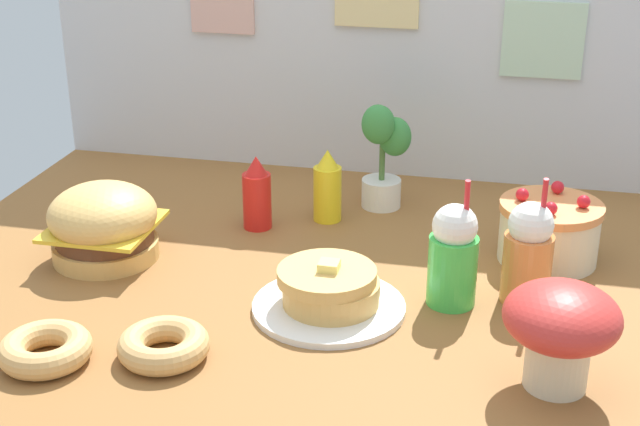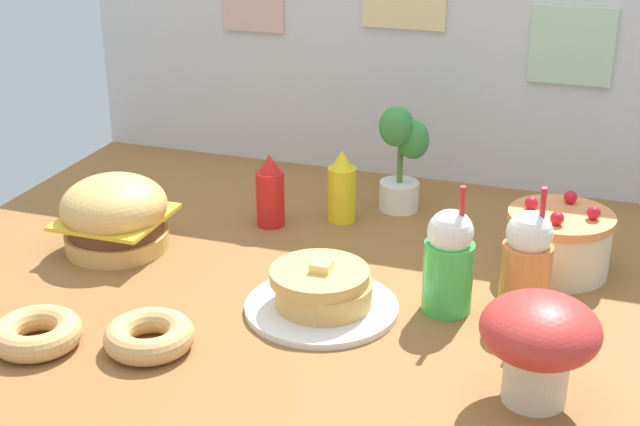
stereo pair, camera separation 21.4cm
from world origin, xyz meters
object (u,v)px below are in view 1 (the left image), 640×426
Objects in this scene: orange_float_cup at (528,253)px; donut_chocolate at (164,344)px; ketchup_bottle at (257,195)px; layer_cake at (549,231)px; mushroom_stool at (561,326)px; donut_pink_glaze at (45,348)px; mustard_bottle at (327,188)px; burger at (104,224)px; cream_soda_cup at (453,255)px; potted_plant at (383,152)px; pancake_stack at (329,293)px.

orange_float_cup is 1.61× the size of donut_chocolate.
ketchup_bottle is 1.08× the size of donut_chocolate.
layer_cake is 0.58m from mushroom_stool.
donut_pink_glaze is 0.24m from donut_chocolate.
mustard_bottle is 0.91× the size of mushroom_stool.
burger is 1.33× the size of ketchup_bottle.
layer_cake is 0.83× the size of orange_float_cup.
ketchup_bottle reaches higher than donut_pink_glaze.
ketchup_bottle is 1.08× the size of donut_pink_glaze.
cream_soda_cup is 0.60m from potted_plant.
orange_float_cup is (0.43, 0.15, 0.08)m from pancake_stack.
potted_plant is (0.54, 0.98, 0.14)m from donut_pink_glaze.
donut_pink_glaze is 0.85× the size of mushroom_stool.
donut_pink_glaze is 1.04m from mushroom_stool.
ketchup_bottle is 0.77m from orange_float_cup.
mushroom_stool reaches higher than mustard_bottle.
mustard_bottle is (0.50, 0.36, 0.00)m from burger.
layer_cake is at bearing 52.20° from cream_soda_cup.
orange_float_cup is 0.98× the size of potted_plant.
burger is 0.88× the size of orange_float_cup.
layer_cake is 1.25× the size of ketchup_bottle.
ketchup_bottle is at bearing 72.91° from donut_pink_glaze.
pancake_stack is (0.62, -0.14, -0.05)m from burger.
potted_plant is at bearing 114.68° from cream_soda_cup.
burger is at bearing 127.80° from donut_chocolate.
cream_soda_cup reaches higher than ketchup_bottle.
orange_float_cup is 1.08m from donut_pink_glaze.
layer_cake reaches higher than donut_pink_glaze.
pancake_stack is 0.52m from mustard_bottle.
burger reaches higher than layer_cake.
burger is 1.43× the size of donut_chocolate.
pancake_stack is at bearing 43.05° from donut_chocolate.
orange_float_cup reaches higher than mustard_bottle.
burger is 0.87× the size of potted_plant.
pancake_stack is at bearing 33.06° from donut_pink_glaze.
cream_soda_cup is 0.68m from donut_chocolate.
potted_plant is (0.13, 0.13, 0.07)m from mustard_bottle.
burger is at bearing -140.11° from ketchup_bottle.
cream_soda_cup is (0.38, -0.41, 0.03)m from mustard_bottle.
ketchup_bottle is (0.32, 0.27, 0.00)m from burger.
mustard_bottle is 0.67× the size of cream_soda_cup.
donut_chocolate is at bearing 16.31° from donut_pink_glaze.
mushroom_stool is (0.79, -0.61, 0.04)m from ketchup_bottle.
orange_float_cup reaches higher than mushroom_stool.
cream_soda_cup is (0.27, 0.10, 0.08)m from pancake_stack.
orange_float_cup is 0.84m from donut_chocolate.
burger is 1.13m from layer_cake.
layer_cake is at bearing -28.97° from potted_plant.
potted_plant is at bearing 37.85° from burger.
burger is at bearing -143.93° from mustard_bottle.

